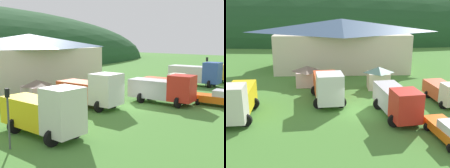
# 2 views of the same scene
# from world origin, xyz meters

# --- Properties ---
(ground_plane) EXTENTS (200.00, 200.00, 0.00)m
(ground_plane) POSITION_xyz_m (0.00, 0.00, 0.00)
(ground_plane) COLOR #477F33
(depot_building) EXTENTS (20.57, 9.63, 7.45)m
(depot_building) POSITION_xyz_m (-0.63, 17.76, 3.84)
(depot_building) COLOR beige
(depot_building) RESTS_ON ground
(play_shed_cream) EXTENTS (2.70, 2.21, 2.67)m
(play_shed_cream) POSITION_xyz_m (3.28, 7.41, 1.37)
(play_shed_cream) COLOR beige
(play_shed_cream) RESTS_ON ground
(play_shed_pink) EXTENTS (2.82, 2.69, 2.48)m
(play_shed_pink) POSITION_xyz_m (-5.25, 8.99, 1.28)
(play_shed_pink) COLOR beige
(play_shed_pink) RESTS_ON ground
(flatbed_truck_yellow) EXTENTS (3.37, 6.99, 3.66)m
(flatbed_truck_yellow) POSITION_xyz_m (-10.93, -0.93, 1.79)
(flatbed_truck_yellow) COLOR silver
(flatbed_truck_yellow) RESTS_ON ground
(heavy_rig_white) EXTENTS (3.74, 7.06, 3.52)m
(heavy_rig_white) POSITION_xyz_m (-2.76, 3.00, 1.77)
(heavy_rig_white) COLOR white
(heavy_rig_white) RESTS_ON ground
(crane_truck_red) EXTENTS (3.61, 7.14, 3.17)m
(crane_truck_red) POSITION_xyz_m (3.48, -1.29, 1.65)
(crane_truck_red) COLOR red
(crane_truck_red) RESTS_ON ground
(light_truck_cream) EXTENTS (3.10, 5.62, 2.50)m
(light_truck_cream) POSITION_xyz_m (9.33, 2.29, 1.24)
(light_truck_cream) COLOR beige
(light_truck_cream) RESTS_ON ground
(box_truck_blue) EXTENTS (3.65, 7.56, 3.52)m
(box_truck_blue) POSITION_xyz_m (17.19, 2.01, 1.81)
(box_truck_blue) COLOR #3356AD
(box_truck_blue) RESTS_ON ground
(service_pickup_orange) EXTENTS (2.79, 5.50, 1.66)m
(service_pickup_orange) POSITION_xyz_m (6.53, -5.94, 0.83)
(service_pickup_orange) COLOR orange
(service_pickup_orange) RESTS_ON ground
(traffic_light_west) EXTENTS (0.20, 0.32, 3.80)m
(traffic_light_west) POSITION_xyz_m (-13.81, -1.29, 2.35)
(traffic_light_west) COLOR #4C4C51
(traffic_light_west) RESTS_ON ground
(traffic_light_east) EXTENTS (0.20, 0.32, 4.20)m
(traffic_light_east) POSITION_xyz_m (17.50, 0.66, 2.57)
(traffic_light_east) COLOR #4C4C51
(traffic_light_east) RESTS_ON ground
(traffic_cone_near_pickup) EXTENTS (0.36, 0.36, 0.50)m
(traffic_cone_near_pickup) POSITION_xyz_m (7.38, -3.63, 0.00)
(traffic_cone_near_pickup) COLOR orange
(traffic_cone_near_pickup) RESTS_ON ground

